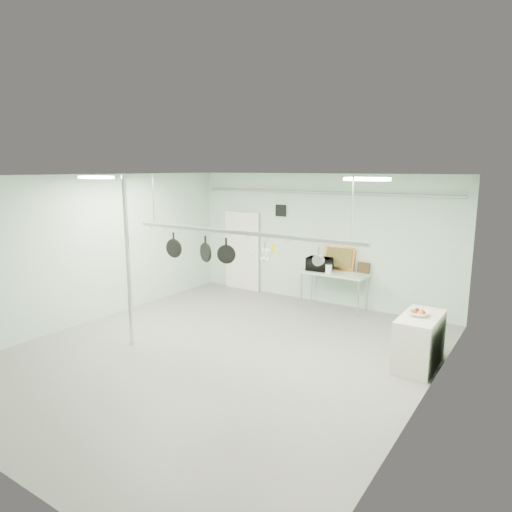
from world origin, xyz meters
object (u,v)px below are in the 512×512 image
Objects in this scene: prep_table at (334,275)px; pot_rack at (239,231)px; skillet_left at (174,245)px; coffee_canister at (329,269)px; microwave at (319,264)px; chrome_pole at (128,262)px; fruit_bowl at (418,313)px; skillet_mid at (206,249)px; skillet_right at (226,251)px; side_cabinet at (419,341)px.

pot_rack reaches higher than prep_table.
coffee_canister is at bearing 53.12° from skillet_left.
microwave reaches higher than coffee_canister.
prep_table is at bearing 83.09° from pot_rack.
chrome_pole is 2.19m from pot_rack.
pot_rack is 8.35× the size of microwave.
prep_table is 3.61m from pot_rack.
fruit_bowl is at bearing 7.87° from skillet_left.
microwave is 3.44m from skillet_mid.
skillet_mid is 1.07× the size of skillet_right.
prep_table is 0.43m from microwave.
fruit_bowl is 0.66× the size of skillet_mid.
microwave is 1.13× the size of skillet_mid.
chrome_pole is at bearing -118.71° from prep_table.
side_cabinet is 3.37m from coffee_canister.
prep_table is 0.33× the size of pot_rack.
pot_rack reaches higher than coffee_canister.
fruit_bowl is (2.58, -2.07, -0.07)m from coffee_canister.
fruit_bowl reaches higher than prep_table.
skillet_right is (-0.61, -3.14, 0.84)m from coffee_canister.
prep_table is 7.64× the size of coffee_canister.
side_cabinet is at bearing 8.08° from skillet_left.
skillet_left is (-1.62, -3.26, 0.77)m from microwave.
prep_table is 0.25m from coffee_canister.
side_cabinet is 4.87m from skillet_left.
chrome_pole is at bearing -154.65° from pot_rack.
skillet_right reaches higher than fruit_bowl.
skillet_left is at bearing -121.04° from prep_table.
chrome_pole is 5.37m from side_cabinet.
microwave is (1.93, 4.16, -0.54)m from chrome_pole.
skillet_mid reaches higher than microwave.
skillet_left is (-4.50, -1.07, 0.90)m from fruit_bowl.
pot_rack is 10.05× the size of skillet_right.
chrome_pole reaches higher than prep_table.
coffee_canister is (0.29, -0.12, -0.05)m from microwave.
skillet_right is (0.49, 0.00, 0.02)m from skillet_mid.
skillet_right is (-0.68, -3.30, 1.01)m from prep_table.
skillet_right is at bearing -5.55° from skillet_left.
pot_rack is at bearing -159.55° from side_cabinet.
prep_table is at bearing 65.17° from coffee_canister.
pot_rack reaches higher than side_cabinet.
fruit_bowl is 0.70× the size of skillet_right.
skillet_left reaches higher than fruit_bowl.
skillet_mid is at bearing -109.28° from coffee_canister.
skillet_mid is at bearing -163.76° from fruit_bowl.
prep_table is 4.79× the size of fruit_bowl.
fruit_bowl is (2.88, -2.19, -0.12)m from microwave.
chrome_pole reaches higher than microwave.
pot_rack is 22.91× the size of coffee_canister.
side_cabinet is at bearing 138.66° from microwave.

